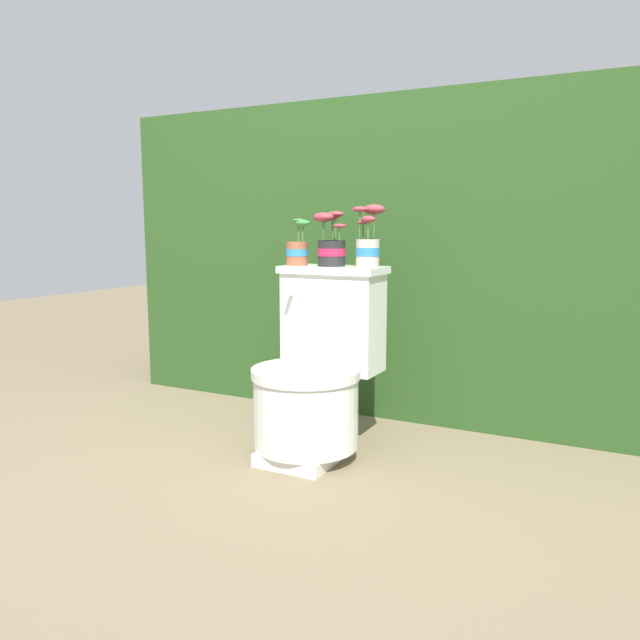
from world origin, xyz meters
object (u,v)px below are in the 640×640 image
Objects in this scene: potted_plant_midleft at (331,246)px; potted_plant_left at (297,250)px; toilet at (317,374)px; potted_plant_middle at (368,243)px.

potted_plant_left is at bearing -172.80° from potted_plant_midleft.
potted_plant_left is 0.15m from potted_plant_midleft.
potted_plant_midleft is at bearing 7.20° from potted_plant_left.
potted_plant_middle is at bearing 42.15° from toilet.
potted_plant_left is (-0.16, 0.14, 0.50)m from toilet.
potted_plant_midleft is at bearing 176.87° from potted_plant_middle.
potted_plant_middle reaches higher than toilet.
potted_plant_midleft is 0.90× the size of potted_plant_middle.
potted_plant_left is 0.33m from potted_plant_middle.
potted_plant_middle is at bearing 1.73° from potted_plant_left.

